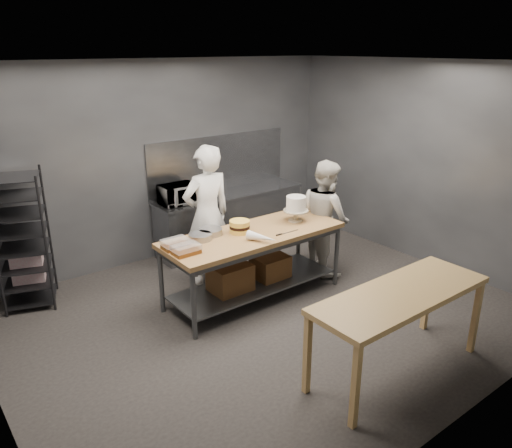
% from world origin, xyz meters
% --- Properties ---
extents(ground, '(6.00, 6.00, 0.00)m').
position_xyz_m(ground, '(0.00, 0.00, 0.00)').
color(ground, black).
rests_on(ground, ground).
extents(back_wall, '(6.00, 0.04, 3.00)m').
position_xyz_m(back_wall, '(0.00, 2.50, 1.50)').
color(back_wall, '#4C4F54').
rests_on(back_wall, ground).
extents(work_table, '(2.40, 0.90, 0.92)m').
position_xyz_m(work_table, '(0.13, 0.46, 0.57)').
color(work_table, brown).
rests_on(work_table, ground).
extents(near_counter, '(2.00, 0.70, 0.90)m').
position_xyz_m(near_counter, '(0.35, -1.69, 0.81)').
color(near_counter, olive).
rests_on(near_counter, ground).
extents(back_counter, '(2.60, 0.60, 0.90)m').
position_xyz_m(back_counter, '(1.00, 2.18, 0.45)').
color(back_counter, slate).
rests_on(back_counter, ground).
extents(splashback_panel, '(2.60, 0.02, 0.90)m').
position_xyz_m(splashback_panel, '(1.00, 2.48, 1.35)').
color(splashback_panel, slate).
rests_on(splashback_panel, back_counter).
extents(speed_rack, '(0.78, 0.81, 1.75)m').
position_xyz_m(speed_rack, '(-2.20, 2.10, 0.86)').
color(speed_rack, black).
rests_on(speed_rack, ground).
extents(chef_behind, '(0.73, 0.49, 1.96)m').
position_xyz_m(chef_behind, '(-0.03, 1.24, 0.98)').
color(chef_behind, white).
rests_on(chef_behind, ground).
extents(chef_right, '(0.82, 0.95, 1.66)m').
position_xyz_m(chef_right, '(1.53, 0.53, 0.83)').
color(chef_right, beige).
rests_on(chef_right, ground).
extents(microwave, '(0.54, 0.37, 0.30)m').
position_xyz_m(microwave, '(0.05, 2.18, 1.05)').
color(microwave, black).
rests_on(microwave, back_counter).
extents(frosted_cake_stand, '(0.34, 0.34, 0.35)m').
position_xyz_m(frosted_cake_stand, '(0.89, 0.46, 1.14)').
color(frosted_cake_stand, '#B2A88E').
rests_on(frosted_cake_stand, work_table).
extents(layer_cake, '(0.26, 0.26, 0.16)m').
position_xyz_m(layer_cake, '(0.03, 0.57, 1.00)').
color(layer_cake, '#F7BE4E').
rests_on(layer_cake, work_table).
extents(cake_pans, '(0.49, 0.37, 0.07)m').
position_xyz_m(cake_pans, '(-0.39, 0.70, 0.96)').
color(cake_pans, gray).
rests_on(cake_pans, work_table).
extents(piping_bag, '(0.26, 0.40, 0.12)m').
position_xyz_m(piping_bag, '(0.05, 0.13, 0.98)').
color(piping_bag, white).
rests_on(piping_bag, work_table).
extents(offset_spatula, '(0.36, 0.02, 0.02)m').
position_xyz_m(offset_spatula, '(0.45, 0.19, 0.93)').
color(offset_spatula, slate).
rests_on(offset_spatula, work_table).
extents(pastry_clamshells, '(0.32, 0.44, 0.11)m').
position_xyz_m(pastry_clamshells, '(-0.87, 0.49, 0.98)').
color(pastry_clamshells, brown).
rests_on(pastry_clamshells, work_table).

